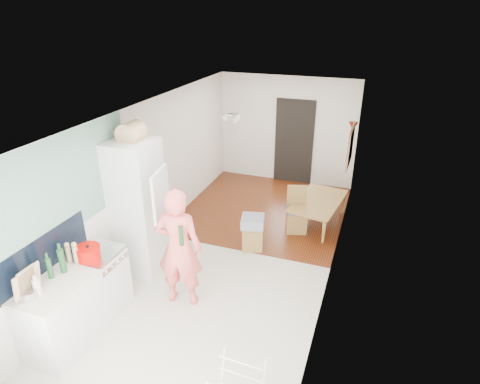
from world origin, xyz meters
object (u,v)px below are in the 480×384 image
Objects in this scene: dining_table at (319,214)px; dining_chair at (297,210)px; person at (178,238)px; stool at (253,236)px.

dining_chair is at bearing 147.27° from dining_table.
dining_chair is (1.12, 2.50, -0.61)m from person.
dining_chair is 1.04m from stool.
dining_chair is at bearing 54.73° from stool.
dining_chair is 1.90× the size of stool.
person is 4.58× the size of stool.
person is at bearing -107.62° from stool.
dining_table is (1.47, 2.90, -0.83)m from person.
dining_table is at bearing 52.73° from stool.
stool is at bearing -142.41° from dining_chair.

